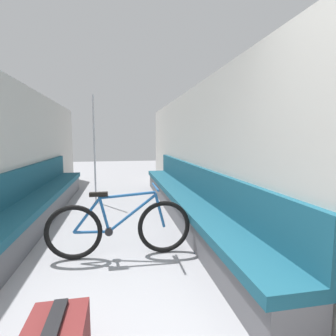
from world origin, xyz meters
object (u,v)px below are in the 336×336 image
bicycle (120,228)px  grab_pole_near (95,151)px  bench_seat_row_right (184,200)px  bench_seat_row_left (34,207)px

bicycle → grab_pole_near: size_ratio=0.74×
bench_seat_row_right → grab_pole_near: size_ratio=2.69×
bench_seat_row_right → bench_seat_row_left: bearing=180.0°
bench_seat_row_right → bicycle: bench_seat_row_right is taller
bicycle → grab_pole_near: 2.86m
bench_seat_row_right → grab_pole_near: (-1.60, 1.35, 0.81)m
bench_seat_row_left → bench_seat_row_right: 2.42m
bicycle → grab_pole_near: bearing=96.5°
grab_pole_near → bench_seat_row_right: bearing=-40.2°
bench_seat_row_left → bicycle: (1.31, -1.35, 0.04)m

